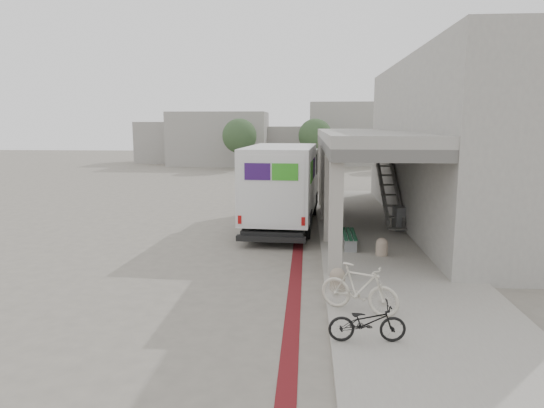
# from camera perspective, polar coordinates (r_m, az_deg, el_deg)

# --- Properties ---
(ground) EXTENTS (120.00, 120.00, 0.00)m
(ground) POSITION_cam_1_polar(r_m,az_deg,el_deg) (17.41, -0.22, -5.01)
(ground) COLOR #6C665C
(ground) RESTS_ON ground
(bike_lane_stripe) EXTENTS (0.35, 40.00, 0.01)m
(bike_lane_stripe) POSITION_cam_1_polar(r_m,az_deg,el_deg) (19.30, 3.21, -3.56)
(bike_lane_stripe) COLOR #5C1216
(bike_lane_stripe) RESTS_ON ground
(sidewalk) EXTENTS (4.40, 28.00, 0.12)m
(sidewalk) POSITION_cam_1_polar(r_m,az_deg,el_deg) (17.55, 12.97, -4.93)
(sidewalk) COLOR gray
(sidewalk) RESTS_ON ground
(transit_building) EXTENTS (7.60, 17.00, 7.00)m
(transit_building) POSITION_cam_1_polar(r_m,az_deg,el_deg) (22.03, 18.86, 6.50)
(transit_building) COLOR gray
(transit_building) RESTS_ON ground
(distant_backdrop) EXTENTS (28.00, 10.00, 6.50)m
(distant_backdrop) POSITION_cam_1_polar(r_m,az_deg,el_deg) (52.88, -0.30, 7.70)
(distant_backdrop) COLOR gray
(distant_backdrop) RESTS_ON ground
(tree_left) EXTENTS (3.20, 3.20, 4.80)m
(tree_left) POSITION_cam_1_polar(r_m,az_deg,el_deg) (45.26, -3.84, 7.98)
(tree_left) COLOR #38281C
(tree_left) RESTS_ON ground
(tree_mid) EXTENTS (3.20, 3.20, 4.80)m
(tree_mid) POSITION_cam_1_polar(r_m,az_deg,el_deg) (46.82, 5.10, 8.01)
(tree_mid) COLOR #38281C
(tree_mid) RESTS_ON ground
(tree_right) EXTENTS (3.20, 3.20, 4.80)m
(tree_right) POSITION_cam_1_polar(r_m,az_deg,el_deg) (46.64, 15.09, 7.72)
(tree_right) COLOR #38281C
(tree_right) RESTS_ON ground
(fedex_truck) EXTENTS (3.02, 8.25, 3.46)m
(fedex_truck) POSITION_cam_1_polar(r_m,az_deg,el_deg) (20.44, 1.37, 2.42)
(fedex_truck) COLOR black
(fedex_truck) RESTS_ON ground
(bench) EXTENTS (0.46, 1.96, 0.46)m
(bench) POSITION_cam_1_polar(r_m,az_deg,el_deg) (17.11, 9.07, -3.83)
(bench) COLOR gray
(bench) RESTS_ON sidewalk
(bollard_near) EXTENTS (0.39, 0.39, 0.58)m
(bollard_near) POSITION_cam_1_polar(r_m,az_deg,el_deg) (12.68, 7.70, -8.73)
(bollard_near) COLOR gray
(bollard_near) RESTS_ON sidewalk
(bollard_far) EXTENTS (0.39, 0.39, 0.58)m
(bollard_far) POSITION_cam_1_polar(r_m,az_deg,el_deg) (16.15, 12.79, -4.90)
(bollard_far) COLOR gray
(bollard_far) RESTS_ON sidewalk
(utility_cabinet) EXTENTS (0.51, 0.63, 0.95)m
(utility_cabinet) POSITION_cam_1_polar(r_m,az_deg,el_deg) (20.05, 14.76, -1.65)
(utility_cabinet) COLOR slate
(utility_cabinet) RESTS_ON sidewalk
(bicycle_black) EXTENTS (1.55, 0.62, 0.80)m
(bicycle_black) POSITION_cam_1_polar(r_m,az_deg,el_deg) (9.92, 11.13, -13.47)
(bicycle_black) COLOR black
(bicycle_black) RESTS_ON sidewalk
(bicycle_cream) EXTENTS (1.90, 1.31, 1.12)m
(bicycle_cream) POSITION_cam_1_polar(r_m,az_deg,el_deg) (11.26, 10.24, -9.73)
(bicycle_cream) COLOR beige
(bicycle_cream) RESTS_ON sidewalk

